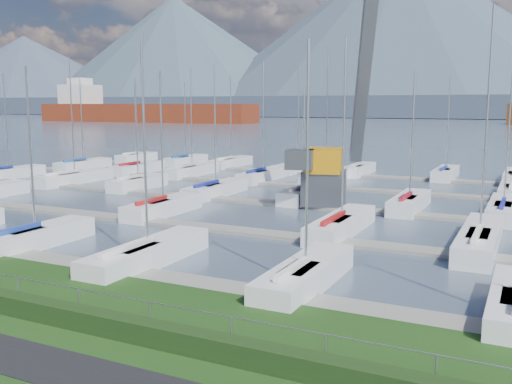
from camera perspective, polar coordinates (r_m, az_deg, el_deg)
The scene contains 9 objects.
path at distance 18.78m, azimuth -21.30°, elevation -15.52°, with size 160.00×2.00×0.04m, color black.
water at distance 274.82m, azimuth 23.44°, elevation 6.45°, with size 800.00×540.00×0.20m, color #48576A.
hedge at distance 20.34m, azimuth -15.86°, elevation -12.29°, with size 80.00×0.70×0.70m, color #1C3413.
fence at distance 20.33m, azimuth -15.21°, elevation -9.72°, with size 0.04×0.04×80.00m, color gray.
foothill at distance 344.65m, azimuth 24.08°, elevation 7.81°, with size 900.00×80.00×12.00m, color #3E485A.
docks at distance 43.11m, azimuth 8.18°, elevation -1.66°, with size 90.00×41.60×0.25m.
crane at distance 44.59m, azimuth 7.98°, elevation 5.87°, with size 6.93×13.14×22.35m.
cargo_ship_west at distance 255.64m, azimuth -11.83°, elevation 7.74°, with size 100.47×21.91×21.50m.
sailboat_fleet at distance 46.28m, azimuth 7.33°, elevation 6.07°, with size 75.86×49.77×13.58m.
Camera 1 is at (12.87, -14.40, 7.56)m, focal length 40.00 mm.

